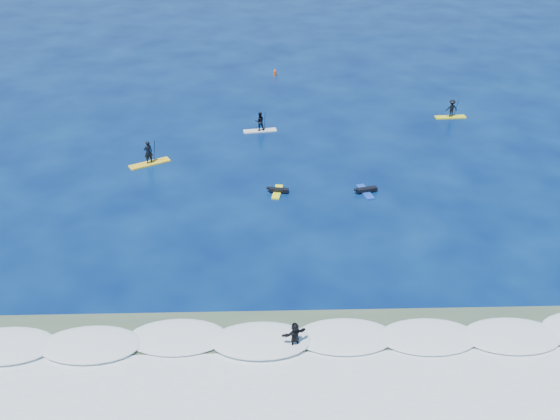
{
  "coord_description": "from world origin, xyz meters",
  "views": [
    {
      "loc": [
        -2.69,
        -32.0,
        20.57
      ],
      "look_at": [
        -1.81,
        1.48,
        0.6
      ],
      "focal_mm": 40.0,
      "sensor_mm": 36.0,
      "label": 1
    }
  ],
  "objects_px": {
    "marker_buoy": "(275,73)",
    "sup_paddler_left": "(149,156)",
    "prone_paddler_near": "(278,191)",
    "sup_paddler_right": "(451,110)",
    "prone_paddler_far": "(365,191)",
    "wave_surfer": "(295,336)",
    "sup_paddler_center": "(260,123)"
  },
  "relations": [
    {
      "from": "wave_surfer",
      "to": "prone_paddler_near",
      "type": "bearing_deg",
      "value": 68.62
    },
    {
      "from": "sup_paddler_left",
      "to": "prone_paddler_near",
      "type": "relative_size",
      "value": 1.52
    },
    {
      "from": "sup_paddler_center",
      "to": "sup_paddler_left",
      "type": "bearing_deg",
      "value": -152.81
    },
    {
      "from": "sup_paddler_left",
      "to": "sup_paddler_center",
      "type": "relative_size",
      "value": 1.09
    },
    {
      "from": "wave_surfer",
      "to": "marker_buoy",
      "type": "distance_m",
      "value": 39.33
    },
    {
      "from": "sup_paddler_center",
      "to": "prone_paddler_near",
      "type": "relative_size",
      "value": 1.4
    },
    {
      "from": "prone_paddler_far",
      "to": "marker_buoy",
      "type": "distance_m",
      "value": 25.01
    },
    {
      "from": "sup_paddler_left",
      "to": "sup_paddler_center",
      "type": "bearing_deg",
      "value": 6.3
    },
    {
      "from": "sup_paddler_left",
      "to": "wave_surfer",
      "type": "bearing_deg",
      "value": -92.75
    },
    {
      "from": "sup_paddler_center",
      "to": "prone_paddler_near",
      "type": "height_order",
      "value": "sup_paddler_center"
    },
    {
      "from": "sup_paddler_right",
      "to": "prone_paddler_near",
      "type": "height_order",
      "value": "sup_paddler_right"
    },
    {
      "from": "marker_buoy",
      "to": "sup_paddler_left",
      "type": "bearing_deg",
      "value": -116.05
    },
    {
      "from": "sup_paddler_center",
      "to": "sup_paddler_right",
      "type": "relative_size",
      "value": 1.04
    },
    {
      "from": "sup_paddler_left",
      "to": "marker_buoy",
      "type": "height_order",
      "value": "sup_paddler_left"
    },
    {
      "from": "sup_paddler_left",
      "to": "sup_paddler_center",
      "type": "distance_m",
      "value": 9.96
    },
    {
      "from": "sup_paddler_left",
      "to": "marker_buoy",
      "type": "xyz_separation_m",
      "value": [
        9.61,
        19.67,
        -0.33
      ]
    },
    {
      "from": "wave_surfer",
      "to": "marker_buoy",
      "type": "height_order",
      "value": "wave_surfer"
    },
    {
      "from": "sup_paddler_center",
      "to": "sup_paddler_right",
      "type": "xyz_separation_m",
      "value": [
        16.35,
        2.48,
        0.01
      ]
    },
    {
      "from": "marker_buoy",
      "to": "prone_paddler_near",
      "type": "bearing_deg",
      "value": -90.7
    },
    {
      "from": "sup_paddler_right",
      "to": "prone_paddler_near",
      "type": "relative_size",
      "value": 1.35
    },
    {
      "from": "sup_paddler_left",
      "to": "marker_buoy",
      "type": "relative_size",
      "value": 3.97
    },
    {
      "from": "sup_paddler_left",
      "to": "sup_paddler_right",
      "type": "bearing_deg",
      "value": -10.51
    },
    {
      "from": "prone_paddler_near",
      "to": "wave_surfer",
      "type": "xyz_separation_m",
      "value": [
        0.45,
        -15.11,
        0.68
      ]
    },
    {
      "from": "sup_paddler_center",
      "to": "wave_surfer",
      "type": "height_order",
      "value": "sup_paddler_center"
    },
    {
      "from": "sup_paddler_left",
      "to": "wave_surfer",
      "type": "relative_size",
      "value": 1.47
    },
    {
      "from": "sup_paddler_right",
      "to": "marker_buoy",
      "type": "bearing_deg",
      "value": 138.75
    },
    {
      "from": "prone_paddler_far",
      "to": "marker_buoy",
      "type": "height_order",
      "value": "marker_buoy"
    },
    {
      "from": "sup_paddler_right",
      "to": "marker_buoy",
      "type": "distance_m",
      "value": 18.73
    },
    {
      "from": "sup_paddler_left",
      "to": "prone_paddler_far",
      "type": "height_order",
      "value": "sup_paddler_left"
    },
    {
      "from": "prone_paddler_near",
      "to": "sup_paddler_right",
      "type": "bearing_deg",
      "value": -40.03
    },
    {
      "from": "sup_paddler_center",
      "to": "prone_paddler_near",
      "type": "xyz_separation_m",
      "value": [
        1.2,
        -10.33,
        -0.57
      ]
    },
    {
      "from": "wave_surfer",
      "to": "marker_buoy",
      "type": "relative_size",
      "value": 2.7
    }
  ]
}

